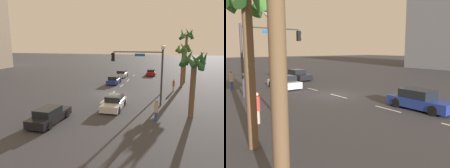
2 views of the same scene
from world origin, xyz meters
TOP-DOWN VIEW (x-y plane):
  - ground_plane at (0.00, 0.00)m, footprint 220.00×220.00m
  - lane_stripe_2 at (-6.37, 0.00)m, footprint 2.21×0.14m
  - lane_stripe_3 at (-0.80, 0.00)m, footprint 2.34×0.14m
  - lane_stripe_4 at (3.62, 0.00)m, footprint 1.89×0.14m
  - car_1 at (-7.67, -1.67)m, footprint 4.46×1.85m
  - car_2 at (11.33, -2.28)m, footprint 4.68×1.89m
  - car_3 at (5.91, 1.99)m, footprint 4.58×1.99m
  - traffic_signal at (3.63, 4.70)m, footprint 0.48×5.71m
  - streetlamp at (-2.28, 6.45)m, footprint 0.56×0.56m
  - pedestrian_0 at (-4.38, 8.06)m, footprint 0.40×0.40m
  - pedestrian_1 at (8.46, 6.49)m, footprint 0.50×0.50m
  - palm_tree_2 at (-7.55, 9.24)m, footprint 2.34×2.50m

SIDE VIEW (x-z plane):
  - ground_plane at x=0.00m, z-range 0.00..0.00m
  - lane_stripe_2 at x=-6.37m, z-range 0.00..0.01m
  - lane_stripe_3 at x=-0.80m, z-range 0.00..0.01m
  - lane_stripe_4 at x=3.62m, z-range 0.00..0.01m
  - car_1 at x=-7.67m, z-range -0.05..1.28m
  - car_3 at x=5.91m, z-range -0.05..1.30m
  - car_2 at x=11.33m, z-range -0.05..1.31m
  - pedestrian_0 at x=-4.38m, z-range 0.06..1.76m
  - pedestrian_1 at x=8.46m, z-range 0.06..1.92m
  - traffic_signal at x=3.63m, z-range 1.13..7.19m
  - streetlamp at x=-2.28m, z-range 1.27..7.78m
  - palm_tree_2 at x=-7.55m, z-range 1.88..8.89m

